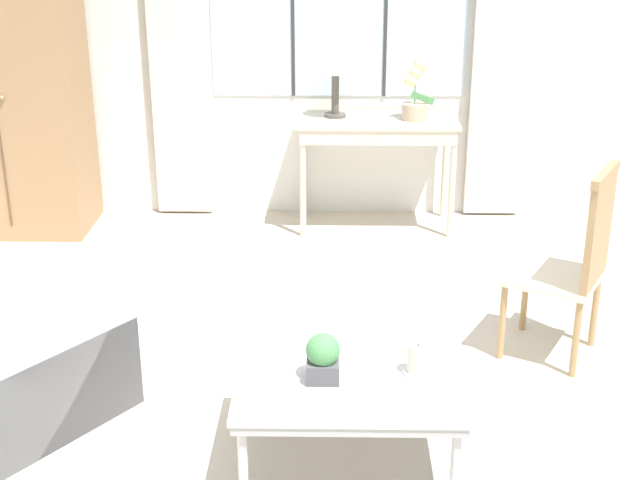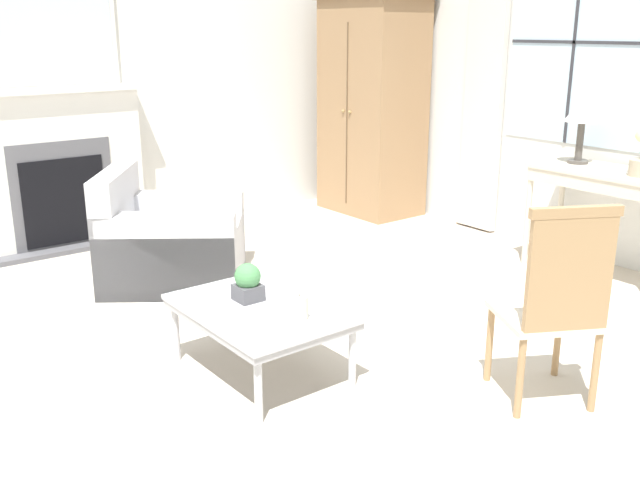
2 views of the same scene
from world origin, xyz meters
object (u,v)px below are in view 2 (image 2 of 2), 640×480
at_px(table_lamp, 583,113).
at_px(potted_plant_small, 248,282).
at_px(side_chair_wooden, 557,298).
at_px(armchair_upholstered, 170,244).
at_px(fireplace, 56,157).
at_px(armoire, 372,106).
at_px(coffee_table, 260,313).
at_px(pillar_candle, 299,310).
at_px(console_table, 609,182).

relative_size(table_lamp, potted_plant_small, 2.39).
bearing_deg(side_chair_wooden, armchair_upholstered, -166.88).
bearing_deg(fireplace, side_chair_wooden, 13.38).
distance_m(armoire, coffee_table, 3.71).
xyz_separation_m(armoire, potted_plant_small, (2.20, -2.83, -0.57)).
xyz_separation_m(fireplace, pillar_candle, (3.24, 0.10, -0.32)).
distance_m(console_table, side_chair_wooden, 2.17).
bearing_deg(potted_plant_small, pillar_candle, 7.12).
relative_size(armoire, console_table, 1.88).
distance_m(armoire, side_chair_wooden, 3.98).
distance_m(fireplace, console_table, 4.33).
bearing_deg(console_table, armchair_upholstered, -125.40).
height_order(armchair_upholstered, coffee_table, armchair_upholstered).
bearing_deg(pillar_candle, armoire, 133.01).
relative_size(console_table, side_chair_wooden, 1.08).
relative_size(fireplace, table_lamp, 4.64).
distance_m(coffee_table, pillar_candle, 0.31).
distance_m(side_chair_wooden, potted_plant_small, 1.57).
bearing_deg(console_table, table_lamp, 172.84).
relative_size(console_table, table_lamp, 2.27).
distance_m(console_table, coffee_table, 2.91).
relative_size(armoire, pillar_candle, 14.75).
relative_size(console_table, armchair_upholstered, 0.87).
distance_m(armoire, potted_plant_small, 3.63).
height_order(console_table, coffee_table, console_table).
distance_m(armchair_upholstered, side_chair_wooden, 2.86).
bearing_deg(console_table, pillar_candle, -88.85).
xyz_separation_m(table_lamp, side_chair_wooden, (1.22, -1.99, -0.61)).
xyz_separation_m(armoire, armchair_upholstered, (0.69, -2.55, -0.77)).
xyz_separation_m(console_table, potted_plant_small, (-0.34, -2.88, -0.22)).
bearing_deg(console_table, coffee_table, -94.62).
xyz_separation_m(armchair_upholstered, pillar_candle, (1.91, -0.23, 0.16)).
xyz_separation_m(armoire, coffee_table, (2.30, -2.83, -0.71)).
distance_m(coffee_table, potted_plant_small, 0.18).
xyz_separation_m(console_table, side_chair_wooden, (0.92, -1.96, -0.14)).
height_order(console_table, potted_plant_small, console_table).
height_order(armoire, side_chair_wooden, armoire).
bearing_deg(table_lamp, side_chair_wooden, -58.57).
xyz_separation_m(armoire, side_chair_wooden, (3.46, -1.91, -0.49)).
xyz_separation_m(fireplace, table_lamp, (2.89, 2.97, 0.41)).
bearing_deg(coffee_table, console_table, 85.38).
xyz_separation_m(table_lamp, potted_plant_small, (-0.04, -2.92, -0.69)).
bearing_deg(coffee_table, pillar_candle, 9.38).
relative_size(fireplace, armoire, 1.09).
distance_m(table_lamp, potted_plant_small, 3.00).
bearing_deg(console_table, side_chair_wooden, -64.75).
xyz_separation_m(armoire, console_table, (2.54, 0.05, -0.34)).
relative_size(console_table, potted_plant_small, 5.43).
bearing_deg(coffee_table, potted_plant_small, -179.04).
height_order(fireplace, armoire, fireplace).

